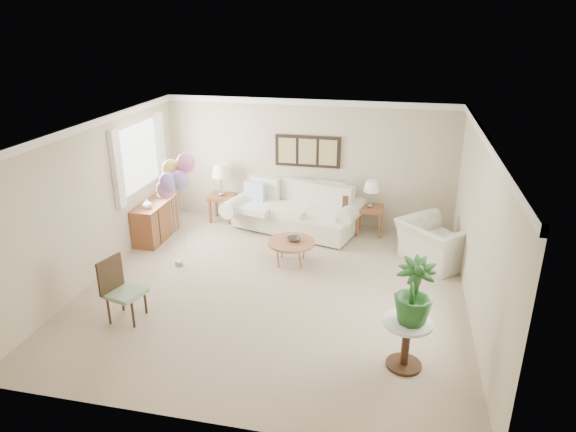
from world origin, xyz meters
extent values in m
plane|color=#B1A48B|center=(0.00, 0.00, 0.00)|extent=(6.00, 6.00, 0.00)
cube|color=#BCAD8B|center=(0.00, 3.00, 1.30)|extent=(6.00, 0.04, 2.60)
cube|color=#BCAD8B|center=(0.00, -3.00, 1.30)|extent=(6.00, 0.04, 2.60)
cube|color=#BCAD8B|center=(-3.00, 0.00, 1.30)|extent=(0.04, 6.00, 2.60)
cube|color=#BCAD8B|center=(3.00, 0.00, 1.30)|extent=(0.04, 6.00, 2.60)
cube|color=white|center=(0.00, 0.00, 2.59)|extent=(6.00, 6.00, 0.02)
cube|color=white|center=(0.00, 2.97, 2.54)|extent=(6.00, 0.06, 0.12)
cube|color=white|center=(-2.97, 0.00, 2.54)|extent=(0.06, 6.00, 0.12)
cube|color=white|center=(2.97, 0.00, 2.54)|extent=(0.06, 6.00, 0.12)
cube|color=white|center=(-2.98, 1.50, 1.65)|extent=(0.04, 1.40, 1.20)
cube|color=white|center=(-2.94, 0.65, 1.65)|extent=(0.10, 0.22, 1.40)
cube|color=white|center=(-2.94, 2.35, 1.65)|extent=(0.10, 0.22, 1.40)
cube|color=black|center=(0.00, 2.97, 1.55)|extent=(1.35, 0.04, 0.65)
cube|color=#8C8C59|center=(-0.42, 2.94, 1.55)|extent=(0.36, 0.02, 0.52)
cube|color=#8C8C59|center=(0.00, 2.94, 1.55)|extent=(0.36, 0.02, 0.52)
cube|color=#8C8C59|center=(0.42, 2.94, 1.55)|extent=(0.36, 0.02, 0.52)
cube|color=beige|center=(-0.17, 2.44, 0.24)|extent=(2.61, 1.60, 0.40)
cube|color=beige|center=(-0.17, 2.81, 0.69)|extent=(2.41, 0.88, 0.61)
cylinder|color=beige|center=(-1.33, 2.44, 0.50)|extent=(0.60, 1.05, 0.35)
cylinder|color=beige|center=(0.99, 2.44, 0.50)|extent=(0.60, 1.05, 0.35)
cube|color=#EDE3CB|center=(-0.87, 2.39, 0.49)|extent=(0.85, 0.94, 0.13)
cube|color=#EDE3CB|center=(-0.17, 2.39, 0.49)|extent=(0.85, 0.94, 0.13)
cube|color=#EDE3CB|center=(0.53, 2.39, 0.49)|extent=(0.85, 0.94, 0.13)
cube|color=#A9C8DA|center=(-1.03, 2.58, 0.73)|extent=(0.42, 0.13, 0.42)
cube|color=#EADE6E|center=(0.60, 2.58, 0.73)|extent=(0.42, 0.13, 0.42)
cube|color=#382115|center=(0.77, 2.50, 0.66)|extent=(0.38, 0.11, 0.38)
cube|color=beige|center=(-0.17, 2.44, 0.02)|extent=(2.21, 0.88, 0.04)
cube|color=brown|center=(-1.78, 2.67, 0.54)|extent=(0.53, 0.48, 0.08)
cube|color=brown|center=(-2.00, 2.48, 0.25)|extent=(0.05, 0.05, 0.50)
cube|color=brown|center=(-1.57, 2.48, 0.25)|extent=(0.05, 0.05, 0.50)
cube|color=brown|center=(-2.00, 2.86, 0.25)|extent=(0.05, 0.05, 0.50)
cube|color=brown|center=(-1.57, 2.86, 0.25)|extent=(0.05, 0.05, 0.50)
cube|color=brown|center=(1.34, 2.62, 0.54)|extent=(0.53, 0.48, 0.08)
cube|color=brown|center=(1.13, 2.43, 0.25)|extent=(0.05, 0.05, 0.50)
cube|color=brown|center=(1.55, 2.43, 0.25)|extent=(0.05, 0.05, 0.50)
cube|color=brown|center=(1.13, 2.81, 0.25)|extent=(0.05, 0.05, 0.50)
cube|color=brown|center=(1.55, 2.81, 0.25)|extent=(0.05, 0.05, 0.50)
cylinder|color=gray|center=(-1.78, 2.67, 0.61)|extent=(0.16, 0.16, 0.07)
cylinder|color=gray|center=(-1.78, 2.67, 0.81)|extent=(0.04, 0.04, 0.34)
cone|color=silver|center=(-1.78, 2.67, 1.11)|extent=(0.38, 0.38, 0.27)
cylinder|color=gray|center=(1.34, 2.62, 0.60)|extent=(0.13, 0.13, 0.05)
cylinder|color=gray|center=(1.34, 2.62, 0.77)|extent=(0.04, 0.04, 0.27)
cone|color=silver|center=(1.34, 2.62, 1.01)|extent=(0.31, 0.31, 0.22)
cylinder|color=#A35E3E|center=(0.08, 0.98, 0.40)|extent=(0.84, 0.84, 0.05)
cylinder|color=#A35E3E|center=(0.28, 1.18, 0.19)|extent=(0.03, 0.03, 0.38)
cylinder|color=#A35E3E|center=(-0.12, 1.18, 0.19)|extent=(0.03, 0.03, 0.38)
cylinder|color=#A35E3E|center=(-0.12, 0.78, 0.19)|extent=(0.03, 0.03, 0.38)
cylinder|color=#A35E3E|center=(0.28, 0.78, 0.19)|extent=(0.03, 0.03, 0.38)
imported|color=#2E2724|center=(0.12, 1.01, 0.45)|extent=(0.32, 0.32, 0.06)
imported|color=beige|center=(2.59, 1.54, 0.39)|extent=(1.57, 1.57, 0.77)
cylinder|color=silver|center=(2.07, -1.55, 0.64)|extent=(0.61, 0.61, 0.04)
cylinder|color=#332215|center=(2.07, -1.55, 0.32)|extent=(0.10, 0.10, 0.61)
cylinder|color=#332215|center=(2.07, -1.55, 0.01)|extent=(0.45, 0.45, 0.01)
imported|color=#1B4A20|center=(2.10, -1.55, 1.08)|extent=(0.50, 0.50, 0.84)
cube|color=gray|center=(-1.87, -1.29, 0.42)|extent=(0.57, 0.57, 0.07)
cylinder|color=#332215|center=(-2.06, -1.48, 0.19)|extent=(0.04, 0.04, 0.39)
cylinder|color=#332215|center=(-1.68, -1.48, 0.19)|extent=(0.04, 0.04, 0.39)
cylinder|color=#332215|center=(-2.06, -1.11, 0.19)|extent=(0.04, 0.04, 0.39)
cylinder|color=#332215|center=(-1.68, -1.11, 0.19)|extent=(0.04, 0.04, 0.39)
cube|color=#332215|center=(-2.07, -1.29, 0.70)|extent=(0.15, 0.44, 0.51)
cube|color=brown|center=(-2.76, 1.50, 0.37)|extent=(0.45, 1.20, 0.74)
cube|color=#332215|center=(-2.75, 1.20, 0.37)|extent=(0.46, 0.02, 0.70)
cube|color=#332215|center=(-2.75, 1.80, 0.37)|extent=(0.46, 0.02, 0.70)
imported|color=white|center=(-2.74, 1.20, 0.83)|extent=(0.23, 0.23, 0.19)
imported|color=silver|center=(-2.74, 1.80, 0.83)|extent=(0.23, 0.23, 0.18)
cube|color=gray|center=(-1.85, 0.47, 0.04)|extent=(0.11, 0.11, 0.09)
ellipsoid|color=pink|center=(-1.92, 0.38, 1.45)|extent=(0.30, 0.30, 0.35)
cylinder|color=silver|center=(-1.88, 0.43, 0.68)|extent=(0.01, 0.01, 1.19)
ellipsoid|color=#A783DE|center=(-1.70, 0.44, 1.59)|extent=(0.30, 0.30, 0.35)
cylinder|color=silver|center=(-1.77, 0.46, 0.75)|extent=(0.01, 0.01, 1.33)
ellipsoid|color=#FFDA5E|center=(-1.91, 0.62, 1.72)|extent=(0.30, 0.30, 0.35)
cylinder|color=silver|center=(-1.88, 0.55, 0.82)|extent=(0.01, 0.01, 1.46)
ellipsoid|color=pink|center=(-1.63, 0.60, 1.86)|extent=(0.30, 0.30, 0.35)
cylinder|color=silver|center=(-1.74, 0.53, 0.89)|extent=(0.01, 0.01, 1.60)
ellipsoid|color=#A783DE|center=(-1.86, 0.34, 1.58)|extent=(0.30, 0.30, 0.35)
cylinder|color=silver|center=(-1.85, 0.41, 0.74)|extent=(0.01, 0.01, 1.32)
camera|label=1|loc=(1.78, -7.09, 4.14)|focal=32.00mm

